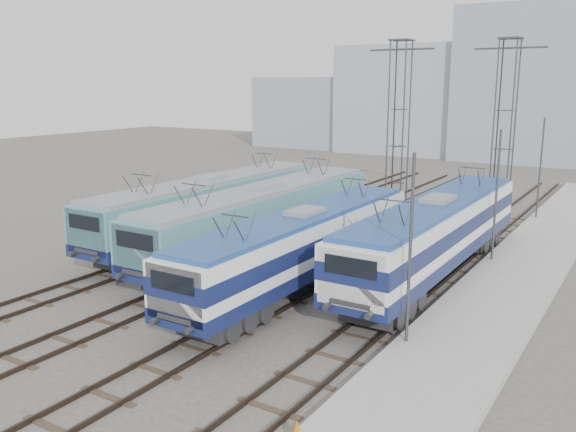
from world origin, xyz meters
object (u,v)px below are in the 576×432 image
(mast_front, at_px, (410,254))
(safety_cone, at_px, (297,430))
(locomotive_center_right, at_px, (302,243))
(mast_mid, at_px, (496,199))
(locomotive_far_left, at_px, (209,204))
(catenary_tower_east, at_px, (504,124))
(catenary_tower_west, at_px, (399,122))
(mast_rear, at_px, (540,170))
(locomotive_far_right, at_px, (435,231))
(locomotive_center_left, at_px, (262,216))

(mast_front, xyz_separation_m, safety_cone, (-0.10, -7.33, -2.91))
(locomotive_center_right, bearing_deg, mast_mid, 53.35)
(mast_front, bearing_deg, locomotive_far_left, 152.73)
(catenary_tower_east, height_order, safety_cone, catenary_tower_east)
(catenary_tower_west, bearing_deg, locomotive_far_left, -119.18)
(catenary_tower_west, xyz_separation_m, mast_mid, (8.60, -8.00, -3.14))
(catenary_tower_west, relative_size, mast_rear, 1.71)
(locomotive_far_left, relative_size, locomotive_far_right, 1.00)
(locomotive_far_left, bearing_deg, safety_cone, -45.00)
(catenary_tower_west, distance_m, mast_mid, 12.16)
(mast_mid, height_order, mast_rear, same)
(mast_mid, bearing_deg, catenary_tower_east, 101.86)
(locomotive_center_left, xyz_separation_m, catenary_tower_west, (2.25, 13.19, 4.31))
(locomotive_center_left, height_order, catenary_tower_west, catenary_tower_west)
(mast_front, bearing_deg, locomotive_center_left, 147.88)
(locomotive_center_left, distance_m, mast_rear, 20.36)
(locomotive_center_left, height_order, safety_cone, locomotive_center_left)
(catenary_tower_west, relative_size, safety_cone, 20.94)
(catenary_tower_east, bearing_deg, catenary_tower_west, -162.90)
(locomotive_center_right, distance_m, catenary_tower_east, 19.52)
(locomotive_center_right, xyz_separation_m, mast_front, (6.35, -3.47, 1.29))
(mast_front, height_order, mast_rear, same)
(locomotive_center_left, xyz_separation_m, mast_rear, (10.85, 17.19, 1.17))
(locomotive_center_left, bearing_deg, locomotive_far_left, 166.23)
(locomotive_far_right, relative_size, safety_cone, 32.37)
(catenary_tower_west, xyz_separation_m, mast_front, (8.60, -20.00, -3.14))
(locomotive_center_right, height_order, mast_front, mast_front)
(locomotive_center_left, relative_size, locomotive_far_right, 1.01)
(locomotive_center_right, bearing_deg, locomotive_far_left, 153.70)
(mast_front, bearing_deg, locomotive_center_right, 151.37)
(locomotive_far_left, xyz_separation_m, locomotive_center_left, (4.50, -1.10, 0.03))
(locomotive_center_left, distance_m, locomotive_far_right, 9.12)
(locomotive_center_right, height_order, catenary_tower_west, catenary_tower_west)
(locomotive_far_left, bearing_deg, mast_mid, 14.91)
(catenary_tower_west, height_order, mast_mid, catenary_tower_west)
(catenary_tower_east, bearing_deg, safety_cone, -86.10)
(locomotive_far_left, height_order, mast_front, mast_front)
(mast_mid, height_order, safety_cone, mast_mid)
(locomotive_center_left, bearing_deg, mast_mid, 25.56)
(locomotive_center_left, distance_m, locomotive_center_right, 5.61)
(mast_mid, bearing_deg, locomotive_far_right, -116.35)
(locomotive_far_left, height_order, catenary_tower_west, catenary_tower_west)
(locomotive_far_right, distance_m, mast_rear, 15.88)
(catenary_tower_west, bearing_deg, mast_rear, 24.94)
(locomotive_far_left, distance_m, locomotive_center_left, 4.63)
(mast_mid, bearing_deg, locomotive_center_right, -126.65)
(mast_mid, bearing_deg, safety_cone, -90.30)
(locomotive_far_right, xyz_separation_m, mast_front, (1.85, -8.27, 1.14))
(locomotive_far_right, relative_size, mast_front, 2.65)
(locomotive_far_left, distance_m, mast_rear, 22.27)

